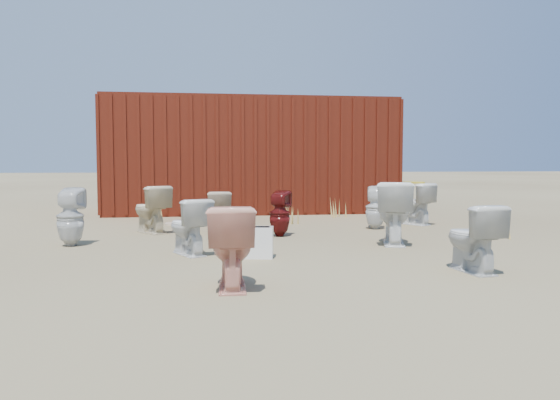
{
  "coord_description": "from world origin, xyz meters",
  "views": [
    {
      "loc": [
        -1.06,
        -6.77,
        1.07
      ],
      "look_at": [
        0.0,
        0.6,
        0.55
      ],
      "focal_mm": 35.0,
      "sensor_mm": 36.0,
      "label": 1
    }
  ],
  "objects": [
    {
      "name": "ground",
      "position": [
        0.0,
        0.0,
        0.0
      ],
      "size": [
        100.0,
        100.0,
        0.0
      ],
      "primitive_type": "plane",
      "color": "brown",
      "rests_on": "ground"
    },
    {
      "name": "weed_clump_c",
      "position": [
        2.41,
        2.92,
        0.18
      ],
      "size": [
        0.36,
        0.36,
        0.35
      ],
      "primitive_type": "cone",
      "color": "tan",
      "rests_on": "ground"
    },
    {
      "name": "toilet_front_pink",
      "position": [
        -0.82,
        -2.18,
        0.36
      ],
      "size": [
        0.43,
        0.72,
        0.71
      ],
      "primitive_type": "imported",
      "rotation": [
        0.0,
        0.0,
        3.1
      ],
      "color": "#F3A58C",
      "rests_on": "ground"
    },
    {
      "name": "loose_lid_near",
      "position": [
        -1.5,
        2.67,
        0.01
      ],
      "size": [
        0.53,
        0.6,
        0.02
      ],
      "primitive_type": "ellipsoid",
      "rotation": [
        0.0,
        0.0,
        0.36
      ],
      "color": "beige",
      "rests_on": "ground"
    },
    {
      "name": "toilet_back_e",
      "position": [
        1.68,
        1.59,
        0.34
      ],
      "size": [
        0.41,
        0.41,
        0.69
      ],
      "primitive_type": "imported",
      "rotation": [
        0.0,
        0.0,
        2.72
      ],
      "color": "white",
      "rests_on": "ground"
    },
    {
      "name": "toilet_back_beige_right",
      "position": [
        -0.81,
        1.43,
        0.32
      ],
      "size": [
        0.36,
        0.63,
        0.64
      ],
      "primitive_type": "imported",
      "rotation": [
        0.0,
        0.0,
        3.15
      ],
      "color": "#C9B193",
      "rests_on": "ground"
    },
    {
      "name": "loose_tank",
      "position": [
        -0.53,
        -0.75,
        0.17
      ],
      "size": [
        0.53,
        0.29,
        0.35
      ],
      "primitive_type": "cube",
      "rotation": [
        0.0,
        0.0,
        -0.19
      ],
      "color": "white",
      "rests_on": "ground"
    },
    {
      "name": "toilet_back_a",
      "position": [
        -2.72,
        0.44,
        0.37
      ],
      "size": [
        0.37,
        0.38,
        0.74
      ],
      "primitive_type": "imported",
      "rotation": [
        0.0,
        0.0,
        3.02
      ],
      "color": "silver",
      "rests_on": "ground"
    },
    {
      "name": "toilet_back_beige_left",
      "position": [
        -1.83,
        1.61,
        0.36
      ],
      "size": [
        0.71,
        0.81,
        0.72
      ],
      "primitive_type": "imported",
      "rotation": [
        0.0,
        0.0,
        3.69
      ],
      "color": "beige",
      "rests_on": "ground"
    },
    {
      "name": "toilet_front_a",
      "position": [
        -1.22,
        -0.43,
        0.33
      ],
      "size": [
        0.6,
        0.74,
        0.65
      ],
      "primitive_type": "imported",
      "rotation": [
        0.0,
        0.0,
        3.59
      ],
      "color": "white",
      "rests_on": "ground"
    },
    {
      "name": "shipping_container",
      "position": [
        0.0,
        5.2,
        1.2
      ],
      "size": [
        6.0,
        2.4,
        2.4
      ],
      "primitive_type": "cube",
      "color": "#4C170C",
      "rests_on": "ground"
    },
    {
      "name": "weed_clump_f",
      "position": [
        3.02,
        0.29,
        0.12
      ],
      "size": [
        0.28,
        0.28,
        0.24
      ],
      "primitive_type": "cone",
      "color": "tan",
      "rests_on": "ground"
    },
    {
      "name": "toilet_front_maroon",
      "position": [
        0.05,
        0.95,
        0.33
      ],
      "size": [
        0.4,
        0.4,
        0.66
      ],
      "primitive_type": "imported",
      "rotation": [
        0.0,
        0.0,
        2.68
      ],
      "color": "#5A100F",
      "rests_on": "ground"
    },
    {
      "name": "weed_clump_e",
      "position": [
        1.6,
        3.5,
        0.17
      ],
      "size": [
        0.34,
        0.34,
        0.34
      ],
      "primitive_type": "cone",
      "color": "tan",
      "rests_on": "ground"
    },
    {
      "name": "loose_lid_far",
      "position": [
        -0.64,
        2.29,
        0.01
      ],
      "size": [
        0.5,
        0.56,
        0.02
      ],
      "primitive_type": "ellipsoid",
      "rotation": [
        0.0,
        0.0,
        0.34
      ],
      "color": "beige",
      "rests_on": "ground"
    },
    {
      "name": "weed_clump_b",
      "position": [
        0.47,
        2.49,
        0.15
      ],
      "size": [
        0.32,
        0.32,
        0.3
      ],
      "primitive_type": "cone",
      "color": "tan",
      "rests_on": "ground"
    },
    {
      "name": "weed_clump_d",
      "position": [
        -0.95,
        3.5,
        0.12
      ],
      "size": [
        0.3,
        0.3,
        0.24
      ],
      "primitive_type": "cone",
      "color": "tan",
      "rests_on": "ground"
    },
    {
      "name": "toilet_front_c",
      "position": [
        1.41,
        0.01,
        0.41
      ],
      "size": [
        0.67,
        0.9,
        0.82
      ],
      "primitive_type": "imported",
      "rotation": [
        0.0,
        0.0,
        2.85
      ],
      "color": "white",
      "rests_on": "ground"
    },
    {
      "name": "weed_clump_a",
      "position": [
        -1.92,
        3.16,
        0.13
      ],
      "size": [
        0.36,
        0.36,
        0.26
      ],
      "primitive_type": "cone",
      "color": "tan",
      "rests_on": "ground"
    },
    {
      "name": "yellow_lid",
      "position": [
        2.52,
        2.1,
        0.72
      ],
      "size": [
        0.36,
        0.45,
        0.02
      ],
      "primitive_type": "ellipsoid",
      "color": "gold",
      "rests_on": "toilet_back_yellowlid"
    },
    {
      "name": "toilet_back_yellowlid",
      "position": [
        2.52,
        2.1,
        0.36
      ],
      "size": [
        0.68,
        0.8,
        0.71
      ],
      "primitive_type": "imported",
      "rotation": [
        0.0,
        0.0,
        3.63
      ],
      "color": "white",
      "rests_on": "ground"
    },
    {
      "name": "toilet_front_e",
      "position": [
        1.54,
        -1.83,
        0.33
      ],
      "size": [
        0.44,
        0.69,
        0.67
      ],
      "primitive_type": "imported",
      "rotation": [
        0.0,
        0.0,
        3.25
      ],
      "color": "silver",
      "rests_on": "ground"
    }
  ]
}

